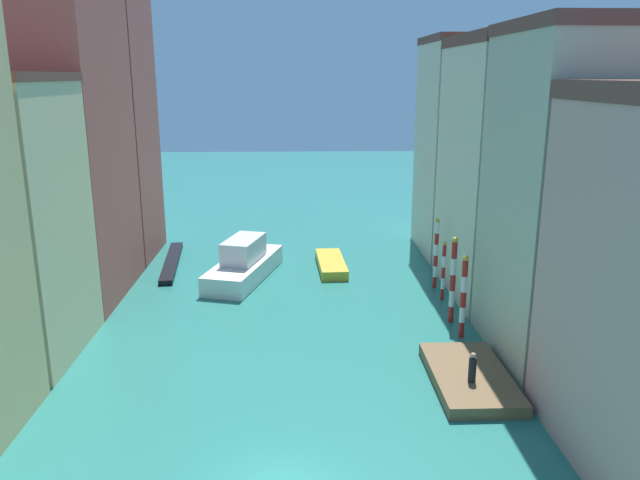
% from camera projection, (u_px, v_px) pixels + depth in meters
% --- Properties ---
extents(ground_plane, '(154.00, 154.00, 0.00)m').
position_uv_depth(ground_plane, '(289.00, 276.00, 45.79)').
color(ground_plane, '#28756B').
extents(building_left_1, '(6.46, 8.24, 14.52)m').
position_uv_depth(building_left_1, '(4.00, 220.00, 31.24)').
color(building_left_1, beige).
rests_on(building_left_1, ground).
extents(building_left_2, '(6.46, 10.59, 20.90)m').
position_uv_depth(building_left_2, '(64.00, 138.00, 39.44)').
color(building_left_2, '#B25147').
rests_on(building_left_2, ground).
extents(building_left_3, '(6.46, 7.84, 21.37)m').
position_uv_depth(building_left_3, '(107.00, 124.00, 48.41)').
color(building_left_3, '#B25147').
rests_on(building_left_3, ground).
extents(building_right_1, '(6.46, 8.92, 16.93)m').
position_uv_depth(building_right_1, '(567.00, 197.00, 30.90)').
color(building_right_1, '#BCB299').
rests_on(building_right_1, ground).
extents(building_right_2, '(6.46, 10.77, 16.87)m').
position_uv_depth(building_right_2, '(503.00, 168.00, 40.58)').
color(building_right_2, beige).
rests_on(building_right_2, ground).
extents(building_right_3, '(6.46, 8.76, 17.34)m').
position_uv_depth(building_right_3, '(463.00, 147.00, 50.24)').
color(building_right_3, beige).
rests_on(building_right_3, ground).
extents(waterfront_dock, '(3.61, 6.79, 0.59)m').
position_uv_depth(waterfront_dock, '(470.00, 377.00, 29.81)').
color(waterfront_dock, brown).
rests_on(waterfront_dock, ground).
extents(person_on_dock, '(0.36, 0.36, 1.44)m').
position_uv_depth(person_on_dock, '(472.00, 368.00, 28.63)').
color(person_on_dock, black).
rests_on(person_on_dock, waterfront_dock).
extents(mooring_pole_0, '(0.36, 0.36, 4.83)m').
position_uv_depth(mooring_pole_0, '(463.00, 296.00, 34.49)').
color(mooring_pole_0, red).
rests_on(mooring_pole_0, ground).
extents(mooring_pole_1, '(0.36, 0.36, 5.28)m').
position_uv_depth(mooring_pole_1, '(453.00, 279.00, 36.60)').
color(mooring_pole_1, red).
rests_on(mooring_pole_1, ground).
extents(mooring_pole_2, '(0.27, 0.27, 3.98)m').
position_uv_depth(mooring_pole_2, '(443.00, 270.00, 40.44)').
color(mooring_pole_2, red).
rests_on(mooring_pole_2, ground).
extents(mooring_pole_3, '(0.32, 0.32, 4.97)m').
position_uv_depth(mooring_pole_3, '(436.00, 253.00, 42.65)').
color(mooring_pole_3, red).
rests_on(mooring_pole_3, ground).
extents(vaporetto_white, '(5.41, 9.74, 3.01)m').
position_uv_depth(vaporetto_white, '(244.00, 264.00, 45.02)').
color(vaporetto_white, white).
rests_on(vaporetto_white, ground).
extents(gondola_black, '(2.07, 10.45, 0.39)m').
position_uv_depth(gondola_black, '(172.00, 262.00, 48.51)').
color(gondola_black, black).
rests_on(gondola_black, ground).
extents(motorboat_0, '(2.23, 6.43, 0.71)m').
position_uv_depth(motorboat_0, '(331.00, 264.00, 47.47)').
color(motorboat_0, gold).
rests_on(motorboat_0, ground).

